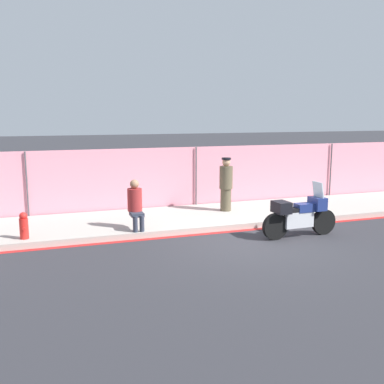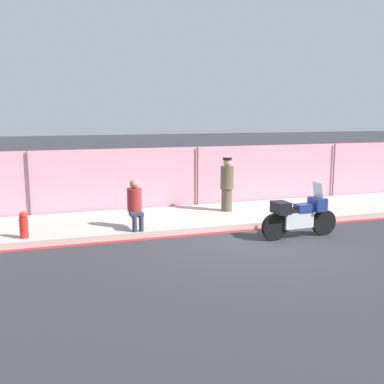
{
  "view_description": "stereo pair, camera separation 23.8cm",
  "coord_description": "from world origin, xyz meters",
  "px_view_note": "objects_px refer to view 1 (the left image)",
  "views": [
    {
      "loc": [
        -5.05,
        -9.82,
        3.24
      ],
      "look_at": [
        -0.96,
        2.01,
        1.04
      ],
      "focal_mm": 42.0,
      "sensor_mm": 36.0,
      "label": 1
    },
    {
      "loc": [
        -4.82,
        -9.9,
        3.24
      ],
      "look_at": [
        -0.96,
        2.01,
        1.04
      ],
      "focal_mm": 42.0,
      "sensor_mm": 36.0,
      "label": 2
    }
  ],
  "objects_px": {
    "motorcycle": "(300,215)",
    "fire_hydrant": "(24,226)",
    "person_seated_on_curb": "(135,202)",
    "officer_standing": "(226,184)"
  },
  "relations": [
    {
      "from": "motorcycle",
      "to": "fire_hydrant",
      "type": "height_order",
      "value": "motorcycle"
    },
    {
      "from": "person_seated_on_curb",
      "to": "fire_hydrant",
      "type": "xyz_separation_m",
      "value": [
        -2.83,
        -0.09,
        -0.4
      ]
    },
    {
      "from": "officer_standing",
      "to": "fire_hydrant",
      "type": "xyz_separation_m",
      "value": [
        -6.03,
        -1.39,
        -0.53
      ]
    },
    {
      "from": "motorcycle",
      "to": "officer_standing",
      "type": "distance_m",
      "value": 3.1
    },
    {
      "from": "motorcycle",
      "to": "officer_standing",
      "type": "relative_size",
      "value": 1.29
    },
    {
      "from": "motorcycle",
      "to": "officer_standing",
      "type": "bearing_deg",
      "value": 104.25
    },
    {
      "from": "fire_hydrant",
      "to": "officer_standing",
      "type": "bearing_deg",
      "value": 12.98
    },
    {
      "from": "motorcycle",
      "to": "person_seated_on_curb",
      "type": "height_order",
      "value": "person_seated_on_curb"
    },
    {
      "from": "person_seated_on_curb",
      "to": "fire_hydrant",
      "type": "distance_m",
      "value": 2.86
    },
    {
      "from": "motorcycle",
      "to": "person_seated_on_curb",
      "type": "bearing_deg",
      "value": 156.1
    }
  ]
}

